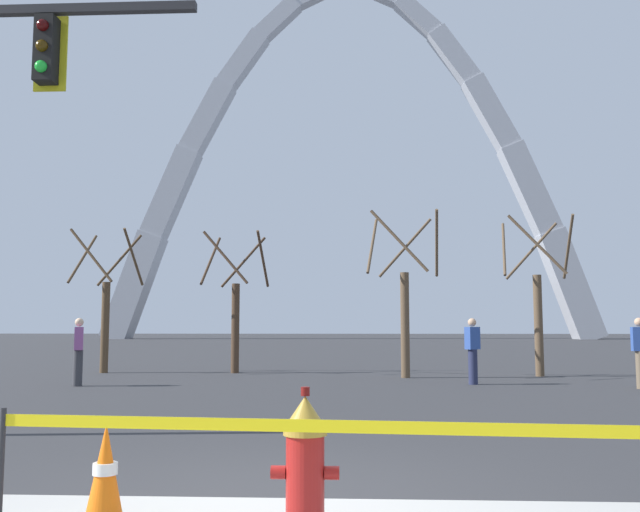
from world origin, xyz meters
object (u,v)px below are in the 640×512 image
Objects in this scene: fire_hydrant at (305,466)px; monument_arch at (348,174)px; traffic_cone_by_hydrant at (105,477)px; pedestrian_walking_right at (78,351)px; pedestrian_walking_left at (640,352)px; pedestrian_standing_center at (473,350)px.

fire_hydrant is 72.56m from monument_arch.
traffic_cone_by_hydrant is at bearing -90.91° from monument_arch.
fire_hydrant is 12.88m from pedestrian_walking_right.
pedestrian_walking_left is 3.71m from pedestrian_standing_center.
fire_hydrant is 1.36× the size of traffic_cone_by_hydrant.
pedestrian_walking_left is 12.94m from pedestrian_walking_right.
monument_arch is at bearing 90.23° from fire_hydrant.
pedestrian_walking_right is (-12.94, 0.04, 0.00)m from pedestrian_walking_left.
monument_arch is at bearing 96.81° from pedestrian_walking_left.
pedestrian_walking_left is (8.18, 11.18, 0.46)m from traffic_cone_by_hydrant.
fire_hydrant is 0.62× the size of pedestrian_walking_right.
pedestrian_walking_left is at bearing 53.82° from traffic_cone_by_hydrant.
pedestrian_standing_center is at bearing -86.58° from monument_arch.
pedestrian_standing_center is (3.19, 12.23, 0.35)m from fire_hydrant.
pedestrian_walking_right is (-9.35, -0.93, 0.00)m from pedestrian_standing_center.
traffic_cone_by_hydrant is 13.86m from pedestrian_walking_left.
pedestrian_standing_center and pedestrian_walking_right have the same top height.
fire_hydrant is 0.02× the size of monument_arch.
pedestrian_standing_center is (3.48, -58.12, -17.38)m from monument_arch.
fire_hydrant is at bearing -3.59° from traffic_cone_by_hydrant.
fire_hydrant is 13.15m from pedestrian_walking_left.
pedestrian_walking_left and pedestrian_walking_right have the same top height.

